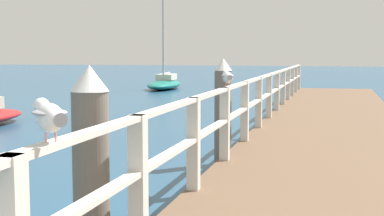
{
  "coord_description": "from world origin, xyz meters",
  "views": [
    {
      "loc": [
        0.06,
        0.3,
        1.84
      ],
      "look_at": [
        -2.23,
        9.11,
        0.94
      ],
      "focal_mm": 51.86,
      "sensor_mm": 36.0,
      "label": 1
    }
  ],
  "objects_px": {
    "dock_piling_far": "(223,111)",
    "seagull_foreground": "(49,116)",
    "dock_piling_near": "(91,179)",
    "boat_3": "(165,83)",
    "seagull_background": "(228,77)"
  },
  "relations": [
    {
      "from": "dock_piling_near",
      "to": "boat_3",
      "type": "xyz_separation_m",
      "value": [
        -6.71,
        23.27,
        -0.58
      ]
    },
    {
      "from": "boat_3",
      "to": "dock_piling_far",
      "type": "bearing_deg",
      "value": 105.28
    },
    {
      "from": "seagull_foreground",
      "to": "boat_3",
      "type": "bearing_deg",
      "value": 63.42
    },
    {
      "from": "dock_piling_near",
      "to": "boat_3",
      "type": "height_order",
      "value": "boat_3"
    },
    {
      "from": "dock_piling_far",
      "to": "seagull_foreground",
      "type": "relative_size",
      "value": 4.61
    },
    {
      "from": "seagull_foreground",
      "to": "boat_3",
      "type": "height_order",
      "value": "boat_3"
    },
    {
      "from": "dock_piling_far",
      "to": "boat_3",
      "type": "xyz_separation_m",
      "value": [
        -6.71,
        18.19,
        -0.58
      ]
    },
    {
      "from": "seagull_foreground",
      "to": "dock_piling_far",
      "type": "bearing_deg",
      "value": 50.7
    },
    {
      "from": "seagull_foreground",
      "to": "boat_3",
      "type": "xyz_separation_m",
      "value": [
        -7.08,
        24.55,
        -1.22
      ]
    },
    {
      "from": "dock_piling_far",
      "to": "seagull_background",
      "type": "bearing_deg",
      "value": -76.5
    },
    {
      "from": "seagull_background",
      "to": "boat_3",
      "type": "bearing_deg",
      "value": 91.01
    },
    {
      "from": "dock_piling_far",
      "to": "seagull_background",
      "type": "xyz_separation_m",
      "value": [
        0.38,
        -1.57,
        0.64
      ]
    },
    {
      "from": "dock_piling_far",
      "to": "seagull_foreground",
      "type": "distance_m",
      "value": 6.4
    },
    {
      "from": "dock_piling_far",
      "to": "seagull_foreground",
      "type": "height_order",
      "value": "dock_piling_far"
    },
    {
      "from": "dock_piling_near",
      "to": "seagull_background",
      "type": "distance_m",
      "value": 3.58
    }
  ]
}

